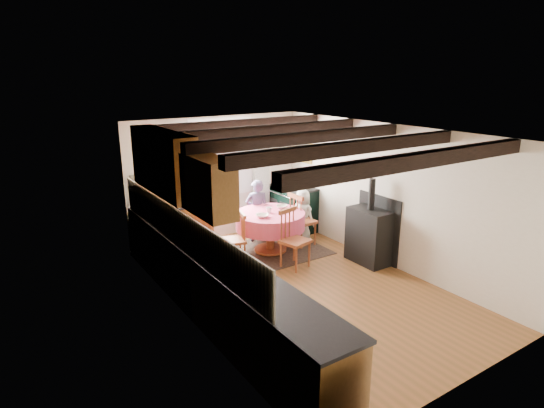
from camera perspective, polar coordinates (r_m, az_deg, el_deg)
floor at (r=7.14m, az=3.59°, el=-10.41°), size 3.60×5.50×0.00m
ceiling at (r=6.44m, az=3.97°, el=9.05°), size 3.60×5.50×0.00m
wall_back at (r=8.96m, az=-6.89°, el=3.22°), size 3.60×0.00×2.40m
wall_front at (r=4.94m, az=23.58°, el=-9.10°), size 3.60×0.00×2.40m
wall_left at (r=5.84m, az=-10.52°, el=-4.09°), size 0.00×5.50×2.40m
wall_right at (r=7.87m, az=14.29°, el=1.01°), size 0.00×5.50×2.40m
beam_a at (r=5.03m, az=17.92°, el=5.24°), size 3.60×0.16×0.16m
beam_b at (r=5.69m, az=10.09°, el=6.99°), size 3.60×0.16×0.16m
beam_c at (r=6.45m, az=3.95°, el=8.26°), size 3.60×0.16×0.16m
beam_d at (r=7.26m, az=-0.88°, el=9.19°), size 3.60×0.16×0.16m
beam_e at (r=8.12m, az=-4.73°, el=9.89°), size 3.60×0.16×0.16m
splash_left at (r=6.11m, az=-11.46°, el=-3.22°), size 0.02×4.50×0.55m
splash_back at (r=8.56m, az=-12.82°, el=2.31°), size 1.40×0.02×0.55m
base_cabinet_left at (r=6.25m, az=-7.59°, el=-10.13°), size 0.60×5.30×0.88m
base_cabinet_back at (r=8.50m, az=-12.13°, el=-3.08°), size 1.30×0.60×0.88m
worktop_left at (r=6.07m, az=-7.58°, el=-6.20°), size 0.64×5.30×0.04m
worktop_back at (r=8.35m, az=-12.27°, el=-0.14°), size 1.30×0.64×0.04m
wall_cabinet_glass at (r=6.78m, az=-13.54°, el=5.16°), size 0.34×1.80×0.90m
wall_cabinet_solid at (r=5.44m, az=-8.00°, el=2.23°), size 0.34×0.90×0.70m
window_frame at (r=8.91m, az=-6.35°, el=5.80°), size 1.34×0.03×1.54m
window_pane at (r=8.92m, az=-6.37°, el=5.80°), size 1.20×0.01×1.40m
curtain_left at (r=8.60m, az=-11.03°, el=1.79°), size 0.35×0.10×2.10m
curtain_right at (r=9.35m, az=-1.38°, el=3.25°), size 0.35×0.10×2.10m
curtain_rod at (r=8.75m, az=-6.22°, el=9.58°), size 2.00×0.03×0.03m
wall_picture at (r=9.41m, az=4.01°, el=7.03°), size 0.04×0.50×0.60m
wall_plate at (r=9.34m, az=-1.11°, el=7.00°), size 0.30×0.02×0.30m
rug at (r=8.46m, az=-0.21°, el=-5.94°), size 1.94×1.51×0.01m
dining_table at (r=8.33m, az=-0.22°, el=-3.57°), size 1.25×1.25×0.76m
chair_near at (r=7.65m, az=2.94°, el=-4.40°), size 0.54×0.55×1.01m
chair_left at (r=7.85m, az=-4.80°, el=-4.32°), size 0.49×0.48×0.90m
chair_right at (r=8.65m, az=3.85°, el=-1.91°), size 0.48×0.46×1.02m
aga_range at (r=9.51m, az=2.45°, el=-0.45°), size 0.66×1.03×0.95m
cast_iron_stove at (r=7.95m, az=12.17°, el=-2.14°), size 0.45×0.74×1.49m
child_far at (r=8.78m, az=-1.89°, el=-0.87°), size 0.52×0.43×1.24m
child_right at (r=8.83m, az=3.83°, el=-1.49°), size 0.46×0.58×1.03m
bowl_a at (r=7.94m, az=-1.23°, el=-1.48°), size 0.32×0.32×0.06m
bowl_b at (r=8.44m, az=1.25°, el=-0.36°), size 0.28×0.28×0.06m
cup at (r=8.19m, az=-0.40°, el=-0.76°), size 0.15×0.15×0.10m
canister_tall at (r=8.17m, az=-13.95°, el=0.43°), size 0.14×0.14×0.25m
canister_wide at (r=8.43m, az=-12.19°, el=0.88°), size 0.18×0.18×0.20m
canister_slim at (r=8.27m, az=-11.09°, el=0.92°), size 0.10×0.10×0.28m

